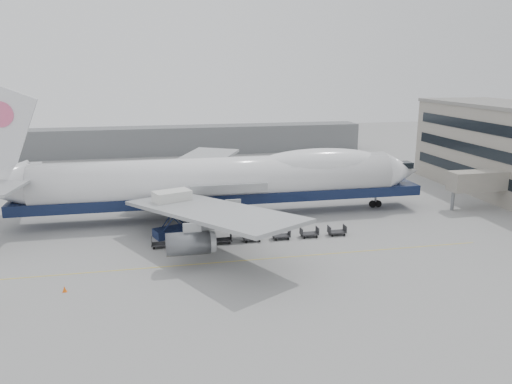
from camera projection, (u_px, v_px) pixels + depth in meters
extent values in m
plane|color=gray|center=(232.00, 243.00, 63.02)|extent=(260.00, 260.00, 0.00)
cube|color=gold|center=(241.00, 261.00, 57.32)|extent=(60.00, 0.15, 0.01)
cube|color=gray|center=(478.00, 181.00, 77.50)|extent=(9.00, 3.00, 3.00)
cylinder|color=slate|center=(453.00, 201.00, 77.43)|extent=(0.50, 0.50, 3.00)
cube|color=slate|center=(149.00, 141.00, 126.65)|extent=(110.00, 8.00, 7.00)
cylinder|color=white|center=(219.00, 179.00, 73.03)|extent=(52.00, 6.40, 6.40)
cube|color=#0E1836|center=(226.00, 196.00, 73.85)|extent=(60.00, 5.76, 1.50)
cone|color=white|center=(401.00, 171.00, 78.82)|extent=(6.00, 6.40, 6.40)
ellipsoid|color=white|center=(320.00, 163.00, 75.72)|extent=(20.67, 5.78, 4.56)
cylinder|color=#F05D8C|center=(0.00, 114.00, 64.93)|extent=(3.40, 0.30, 3.40)
cube|color=#9EA0A3|center=(210.00, 211.00, 59.02)|extent=(20.35, 26.74, 2.26)
cube|color=#9EA0A3|center=(190.00, 166.00, 86.14)|extent=(20.35, 26.74, 2.26)
cylinder|color=#595B60|center=(172.00, 174.00, 90.56)|extent=(4.80, 2.60, 2.60)
cylinder|color=#595B60|center=(211.00, 183.00, 83.21)|extent=(4.80, 2.60, 2.60)
cylinder|color=#595B60|center=(229.00, 217.00, 64.22)|extent=(4.80, 2.60, 2.60)
cylinder|color=#595B60|center=(188.00, 244.00, 54.47)|extent=(4.80, 2.60, 2.60)
cylinder|color=slate|center=(376.00, 200.00, 79.09)|extent=(0.36, 0.36, 2.50)
cylinder|color=black|center=(375.00, 204.00, 79.26)|extent=(1.10, 0.45, 1.10)
cylinder|color=slate|center=(201.00, 215.00, 70.66)|extent=(0.36, 0.36, 2.50)
cylinder|color=black|center=(201.00, 220.00, 70.83)|extent=(1.10, 0.45, 1.10)
cylinder|color=slate|center=(197.00, 204.00, 76.36)|extent=(0.36, 0.36, 2.50)
cylinder|color=black|center=(197.00, 209.00, 76.53)|extent=(1.10, 0.45, 1.10)
cube|color=#19254B|center=(174.00, 232.00, 65.74)|extent=(5.57, 3.99, 1.11)
cube|color=silver|center=(172.00, 199.00, 64.67)|extent=(5.26, 4.05, 2.22)
cube|color=#19254B|center=(173.00, 218.00, 64.14)|extent=(3.43, 1.34, 3.98)
cube|color=#19254B|center=(172.00, 213.00, 66.25)|extent=(3.43, 1.34, 3.98)
cube|color=slate|center=(172.00, 196.00, 66.20)|extent=(2.69, 1.96, 0.15)
cylinder|color=black|center=(160.00, 236.00, 64.45)|extent=(0.91, 0.35, 0.91)
cylinder|color=black|center=(159.00, 231.00, 66.36)|extent=(0.91, 0.35, 0.91)
cylinder|color=black|center=(188.00, 234.00, 65.17)|extent=(0.91, 0.35, 0.91)
cylinder|color=black|center=(187.00, 229.00, 67.09)|extent=(0.91, 0.35, 0.91)
cone|color=#FF630D|center=(65.00, 289.00, 49.31)|extent=(0.40, 0.40, 0.62)
cube|color=#FF630D|center=(65.00, 292.00, 49.38)|extent=(0.42, 0.42, 0.03)
cube|color=#2D2D30|center=(161.00, 244.00, 61.45)|extent=(2.30, 1.35, 0.18)
cube|color=#2D2D30|center=(152.00, 242.00, 61.13)|extent=(0.08, 1.35, 0.90)
cube|color=#2D2D30|center=(170.00, 240.00, 61.57)|extent=(0.08, 1.35, 0.90)
cylinder|color=black|center=(154.00, 248.00, 60.83)|extent=(0.30, 0.12, 0.30)
cylinder|color=black|center=(154.00, 245.00, 61.87)|extent=(0.30, 0.12, 0.30)
cylinder|color=black|center=(168.00, 247.00, 61.17)|extent=(0.30, 0.12, 0.30)
cylinder|color=black|center=(168.00, 244.00, 62.21)|extent=(0.30, 0.12, 0.30)
cube|color=#2D2D30|center=(192.00, 242.00, 62.21)|extent=(2.30, 1.35, 0.18)
cube|color=#2D2D30|center=(183.00, 239.00, 61.89)|extent=(0.08, 1.35, 0.90)
cube|color=#2D2D30|center=(201.00, 238.00, 62.33)|extent=(0.08, 1.35, 0.90)
cylinder|color=black|center=(185.00, 246.00, 61.59)|extent=(0.30, 0.12, 0.30)
cylinder|color=black|center=(185.00, 243.00, 62.63)|extent=(0.30, 0.12, 0.30)
cylinder|color=black|center=(199.00, 245.00, 61.93)|extent=(0.30, 0.12, 0.30)
cylinder|color=black|center=(198.00, 242.00, 62.97)|extent=(0.30, 0.12, 0.30)
cube|color=#2D2D30|center=(222.00, 240.00, 62.97)|extent=(2.30, 1.35, 0.18)
cube|color=#2D2D30|center=(214.00, 237.00, 62.66)|extent=(0.08, 1.35, 0.90)
cube|color=#2D2D30|center=(231.00, 236.00, 63.09)|extent=(0.08, 1.35, 0.90)
cylinder|color=black|center=(216.00, 244.00, 62.35)|extent=(0.30, 0.12, 0.30)
cylinder|color=black|center=(215.00, 241.00, 63.40)|extent=(0.30, 0.12, 0.30)
cylinder|color=black|center=(230.00, 243.00, 62.69)|extent=(0.30, 0.12, 0.30)
cylinder|color=black|center=(228.00, 240.00, 63.74)|extent=(0.30, 0.12, 0.30)
cube|color=#2D2D30|center=(252.00, 238.00, 63.73)|extent=(2.30, 1.35, 0.18)
cube|color=#2D2D30|center=(244.00, 235.00, 63.42)|extent=(0.08, 1.35, 0.90)
cube|color=#2D2D30|center=(260.00, 234.00, 63.86)|extent=(0.08, 1.35, 0.90)
cylinder|color=black|center=(246.00, 242.00, 63.12)|extent=(0.30, 0.12, 0.30)
cylinder|color=black|center=(245.00, 239.00, 64.16)|extent=(0.30, 0.12, 0.30)
cylinder|color=black|center=(259.00, 241.00, 63.45)|extent=(0.30, 0.12, 0.30)
cylinder|color=black|center=(258.00, 238.00, 64.50)|extent=(0.30, 0.12, 0.30)
cube|color=#2D2D30|center=(281.00, 236.00, 64.50)|extent=(2.30, 1.35, 0.18)
cube|color=#2D2D30|center=(273.00, 233.00, 64.18)|extent=(0.08, 1.35, 0.90)
cube|color=#2D2D30|center=(289.00, 232.00, 64.62)|extent=(0.08, 1.35, 0.90)
cylinder|color=black|center=(276.00, 240.00, 63.88)|extent=(0.30, 0.12, 0.30)
cylinder|color=black|center=(274.00, 237.00, 64.92)|extent=(0.30, 0.12, 0.30)
cylinder|color=black|center=(288.00, 239.00, 64.22)|extent=(0.30, 0.12, 0.30)
cylinder|color=black|center=(286.00, 236.00, 65.26)|extent=(0.30, 0.12, 0.30)
cube|color=#2D2D30|center=(309.00, 234.00, 65.26)|extent=(2.30, 1.35, 0.18)
cube|color=#2D2D30|center=(301.00, 231.00, 64.94)|extent=(0.08, 1.35, 0.90)
cube|color=#2D2D30|center=(317.00, 230.00, 65.38)|extent=(0.08, 1.35, 0.90)
cylinder|color=black|center=(304.00, 238.00, 64.64)|extent=(0.30, 0.12, 0.30)
cylinder|color=black|center=(302.00, 235.00, 65.69)|extent=(0.30, 0.12, 0.30)
cylinder|color=black|center=(317.00, 237.00, 64.98)|extent=(0.30, 0.12, 0.30)
cylinder|color=black|center=(314.00, 234.00, 66.03)|extent=(0.30, 0.12, 0.30)
cube|color=#2D2D30|center=(337.00, 232.00, 66.02)|extent=(2.30, 1.35, 0.18)
cube|color=#2D2D30|center=(329.00, 230.00, 65.71)|extent=(0.08, 1.35, 0.90)
cube|color=#2D2D30|center=(345.00, 228.00, 66.15)|extent=(0.08, 1.35, 0.90)
cylinder|color=black|center=(332.00, 236.00, 65.40)|extent=(0.30, 0.12, 0.30)
cylinder|color=black|center=(329.00, 233.00, 66.45)|extent=(0.30, 0.12, 0.30)
cylinder|color=black|center=(344.00, 235.00, 65.74)|extent=(0.30, 0.12, 0.30)
cylinder|color=black|center=(341.00, 232.00, 66.79)|extent=(0.30, 0.12, 0.30)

